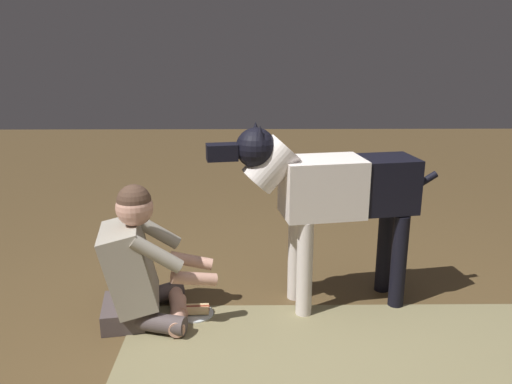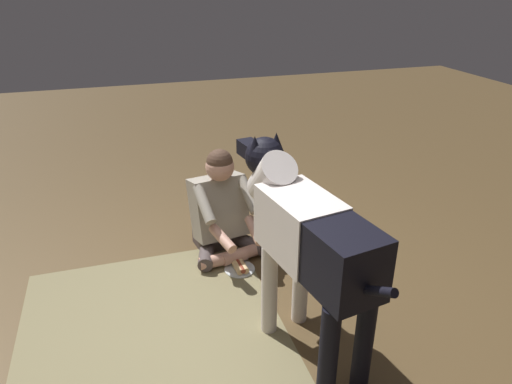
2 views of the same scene
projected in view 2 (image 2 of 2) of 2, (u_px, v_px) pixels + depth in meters
ground_plane at (181, 343)px, 2.75m from camera, size 14.42×14.42×0.00m
person_sitting_on_floor at (221, 211)px, 3.53m from camera, size 0.71×0.57×0.83m
large_dog at (305, 235)px, 2.44m from camera, size 1.40×0.43×1.15m
hot_dog_on_plate at (240, 267)px, 3.42m from camera, size 0.22×0.22×0.06m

